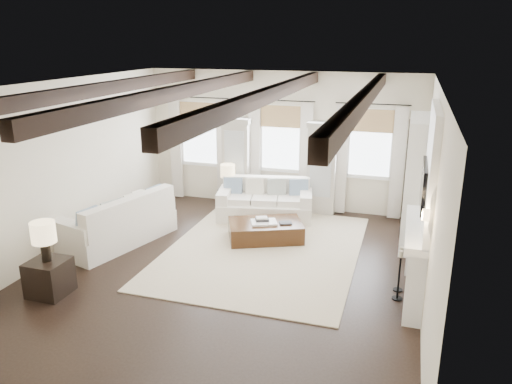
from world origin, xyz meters
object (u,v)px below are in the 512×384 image
(sofa_back, at_px, (265,203))
(sofa_left, at_px, (120,224))
(side_table_front, at_px, (49,277))
(ottoman, at_px, (265,231))
(side_table_back, at_px, (228,200))

(sofa_back, relative_size, sofa_left, 0.88)
(sofa_left, distance_m, side_table_front, 2.14)
(sofa_left, bearing_deg, sofa_back, 43.94)
(sofa_back, xyz_separation_m, ottoman, (0.36, -1.23, -0.17))
(side_table_front, height_order, side_table_back, side_table_front)
(sofa_back, xyz_separation_m, side_table_front, (-2.28, -4.39, -0.07))
(sofa_left, height_order, side_table_front, sofa_left)
(sofa_left, height_order, ottoman, sofa_left)
(sofa_left, distance_m, ottoman, 2.89)
(side_table_front, bearing_deg, ottoman, 50.06)
(ottoman, bearing_deg, sofa_left, 176.71)
(sofa_back, height_order, sofa_left, sofa_left)
(sofa_left, relative_size, ottoman, 1.75)
(side_table_front, distance_m, side_table_back, 4.76)
(side_table_back, bearing_deg, sofa_left, -119.53)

